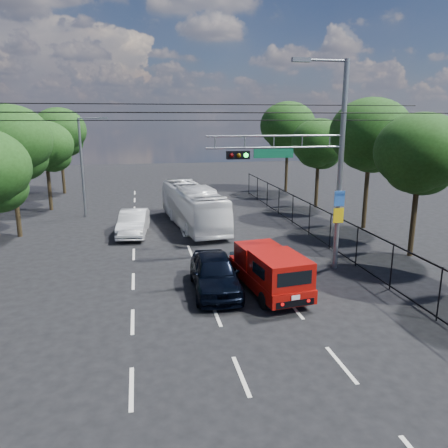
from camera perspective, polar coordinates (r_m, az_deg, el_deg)
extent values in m
plane|color=black|center=(12.90, 2.25, -19.21)|extent=(120.00, 120.00, 0.00)
cube|color=beige|center=(12.65, -12.00, -20.24)|extent=(0.12, 2.00, 0.01)
cube|color=beige|center=(16.13, -11.85, -12.35)|extent=(0.12, 2.00, 0.01)
cube|color=beige|center=(19.81, -11.77, -7.32)|extent=(0.12, 2.00, 0.01)
cube|color=beige|center=(23.59, -11.71, -3.89)|extent=(0.12, 2.00, 0.01)
cube|color=beige|center=(27.44, -11.67, -1.41)|extent=(0.12, 2.00, 0.01)
cube|color=beige|center=(31.32, -11.64, 0.46)|extent=(0.12, 2.00, 0.01)
cube|color=beige|center=(35.23, -11.61, 1.92)|extent=(0.12, 2.00, 0.01)
cube|color=beige|center=(39.16, -11.59, 3.08)|extent=(0.12, 2.00, 0.01)
cube|color=beige|center=(43.10, -11.58, 4.03)|extent=(0.12, 2.00, 0.01)
cube|color=beige|center=(12.89, 2.25, -19.19)|extent=(0.12, 2.00, 0.01)
cube|color=beige|center=(16.32, -1.05, -11.71)|extent=(0.12, 2.00, 0.01)
cube|color=beige|center=(19.97, -3.07, -6.87)|extent=(0.12, 2.00, 0.01)
cube|color=beige|center=(23.73, -4.44, -3.53)|extent=(0.12, 2.00, 0.01)
cube|color=beige|center=(27.55, -5.42, -1.12)|extent=(0.12, 2.00, 0.01)
cube|color=beige|center=(31.42, -6.16, 0.71)|extent=(0.12, 2.00, 0.01)
cube|color=beige|center=(35.32, -6.74, 2.13)|extent=(0.12, 2.00, 0.01)
cube|color=beige|center=(39.24, -7.21, 3.27)|extent=(0.12, 2.00, 0.01)
cube|color=beige|center=(43.18, -7.59, 4.20)|extent=(0.12, 2.00, 0.01)
cube|color=beige|center=(13.80, 15.05, -17.29)|extent=(0.12, 2.00, 0.01)
cube|color=beige|center=(17.05, 9.11, -10.74)|extent=(0.12, 2.00, 0.01)
cube|color=beige|center=(20.57, 5.28, -6.28)|extent=(0.12, 2.00, 0.01)
cube|color=beige|center=(24.23, 2.63, -3.14)|extent=(0.12, 2.00, 0.01)
cube|color=beige|center=(27.99, 0.70, -0.82)|extent=(0.12, 2.00, 0.01)
cube|color=beige|center=(31.81, -0.78, 0.95)|extent=(0.12, 2.00, 0.01)
cube|color=beige|center=(35.66, -1.93, 2.33)|extent=(0.12, 2.00, 0.01)
cube|color=beige|center=(39.55, -2.86, 3.44)|extent=(0.12, 2.00, 0.01)
cube|color=beige|center=(43.46, -3.63, 4.36)|extent=(0.12, 2.00, 0.01)
cylinder|color=slate|center=(20.74, 14.96, 6.97)|extent=(0.24, 0.24, 9.50)
cylinder|color=slate|center=(20.35, 13.11, 20.10)|extent=(2.00, 0.10, 0.10)
cube|color=slate|center=(19.94, 10.03, 20.38)|extent=(0.80, 0.25, 0.18)
cylinder|color=slate|center=(19.48, 6.84, 11.36)|extent=(6.20, 0.08, 0.08)
cylinder|color=slate|center=(19.50, 6.80, 9.89)|extent=(6.20, 0.08, 0.08)
cube|color=black|center=(19.07, 1.84, 8.99)|extent=(1.00, 0.28, 0.35)
sphere|color=#3F0505|center=(18.86, 0.98, 8.94)|extent=(0.20, 0.20, 0.20)
sphere|color=#4C3805|center=(18.93, 1.94, 8.95)|extent=(0.20, 0.20, 0.20)
sphere|color=#0CE533|center=(19.00, 2.90, 8.96)|extent=(0.20, 0.20, 0.20)
cube|color=#0C5737|center=(19.49, 6.49, 9.16)|extent=(1.80, 0.05, 0.40)
cube|color=blue|center=(20.80, 14.85, 3.23)|extent=(0.50, 0.04, 0.70)
cube|color=#E1BB0B|center=(20.95, 14.72, 1.08)|extent=(0.50, 0.04, 0.70)
cylinder|color=slate|center=(20.39, 13.63, 10.47)|extent=(0.05, 0.05, 0.50)
cylinder|color=slate|center=(19.89, 10.17, 10.57)|extent=(0.05, 0.05, 0.50)
cylinder|color=slate|center=(19.46, 6.53, 10.63)|extent=(0.05, 0.05, 0.50)
cylinder|color=slate|center=(19.11, 2.75, 10.64)|extent=(0.05, 0.05, 0.50)
cylinder|color=slate|center=(18.84, -1.16, 10.61)|extent=(0.05, 0.05, 0.50)
cylinder|color=slate|center=(32.95, -18.05, 6.89)|extent=(0.18, 0.18, 7.00)
cylinder|color=slate|center=(32.68, -17.08, 13.07)|extent=(1.60, 0.09, 0.09)
cube|color=slate|center=(32.61, -15.47, 13.17)|extent=(0.60, 0.22, 0.15)
cylinder|color=black|center=(16.73, -2.40, 14.34)|extent=(22.00, 0.04, 0.04)
cylinder|color=black|center=(20.20, -3.98, 15.33)|extent=(22.00, 0.04, 0.04)
cylinder|color=black|center=(21.68, -4.46, 13.35)|extent=(22.00, 0.04, 0.04)
cube|color=black|center=(25.22, 12.89, 1.76)|extent=(0.04, 34.00, 0.06)
cube|color=black|center=(25.64, 12.68, -2.18)|extent=(0.04, 34.00, 0.06)
cylinder|color=black|center=(17.20, 26.32, -8.23)|extent=(0.06, 0.06, 2.00)
cylinder|color=black|center=(19.50, 21.04, -5.21)|extent=(0.06, 0.06, 2.00)
cylinder|color=black|center=(21.96, 16.95, -2.81)|extent=(0.06, 0.06, 2.00)
cylinder|color=black|center=(24.55, 13.71, -0.89)|extent=(0.06, 0.06, 2.00)
cylinder|color=black|center=(27.22, 11.10, 0.66)|extent=(0.06, 0.06, 2.00)
cylinder|color=black|center=(29.95, 8.96, 1.93)|extent=(0.06, 0.06, 2.00)
cylinder|color=black|center=(32.73, 7.18, 2.98)|extent=(0.06, 0.06, 2.00)
cylinder|color=black|center=(35.54, 5.67, 3.86)|extent=(0.06, 0.06, 2.00)
cylinder|color=black|center=(38.39, 4.39, 4.62)|extent=(0.06, 0.06, 2.00)
cylinder|color=black|center=(41.25, 3.28, 5.26)|extent=(0.06, 0.06, 2.00)
cylinder|color=black|center=(24.38, 23.53, 0.91)|extent=(0.28, 0.28, 4.20)
ellipsoid|color=black|center=(23.94, 24.29, 8.64)|extent=(4.50, 4.50, 3.83)
ellipsoid|color=black|center=(24.51, 24.42, 6.24)|extent=(3.00, 3.00, 2.40)
ellipsoid|color=black|center=(23.65, 23.65, 6.45)|extent=(2.85, 2.85, 2.28)
cylinder|color=black|center=(29.65, 18.06, 4.01)|extent=(0.28, 0.28, 4.76)
ellipsoid|color=black|center=(29.30, 18.60, 11.24)|extent=(5.10, 5.10, 4.33)
ellipsoid|color=black|center=(29.82, 18.82, 8.95)|extent=(3.40, 3.40, 2.72)
ellipsoid|color=black|center=(29.00, 18.03, 9.24)|extent=(3.23, 3.23, 2.58)
cylinder|color=black|center=(35.74, 12.05, 5.33)|extent=(0.28, 0.28, 4.03)
ellipsoid|color=black|center=(35.44, 12.30, 10.41)|extent=(4.32, 4.32, 3.67)
ellipsoid|color=black|center=(35.94, 12.62, 8.82)|extent=(2.88, 2.88, 2.30)
ellipsoid|color=black|center=(35.18, 11.83, 9.00)|extent=(2.74, 2.74, 2.19)
cylinder|color=black|center=(43.17, 8.17, 7.48)|extent=(0.28, 0.28, 4.93)
ellipsoid|color=black|center=(42.94, 8.35, 12.62)|extent=(5.28, 5.28, 4.49)
ellipsoid|color=black|center=(43.39, 8.67, 10.99)|extent=(3.52, 3.52, 2.82)
ellipsoid|color=black|center=(42.66, 7.94, 11.21)|extent=(3.34, 3.34, 2.68)
cylinder|color=black|center=(28.86, -25.51, 2.82)|extent=(0.28, 0.28, 4.48)
ellipsoid|color=black|center=(28.49, -26.24, 9.78)|extent=(4.80, 4.80, 4.08)
ellipsoid|color=black|center=(28.76, -25.08, 7.68)|extent=(3.20, 3.20, 2.56)
ellipsoid|color=black|center=(28.45, -26.82, 7.77)|extent=(3.04, 3.04, 2.43)
cylinder|color=black|center=(36.53, -21.87, 4.74)|extent=(0.28, 0.28, 3.92)
ellipsoid|color=black|center=(36.24, -22.30, 9.55)|extent=(4.20, 4.20, 3.57)
ellipsoid|color=black|center=(36.52, -21.46, 8.10)|extent=(2.80, 2.80, 2.24)
ellipsoid|color=black|center=(36.16, -22.79, 8.16)|extent=(2.66, 2.66, 2.13)
cylinder|color=black|center=(44.35, -20.33, 6.72)|extent=(0.28, 0.28, 4.59)
ellipsoid|color=black|center=(44.11, -20.72, 11.37)|extent=(4.92, 4.92, 4.18)
ellipsoid|color=black|center=(44.39, -20.01, 9.94)|extent=(3.28, 3.28, 2.62)
ellipsoid|color=black|center=(44.01, -21.11, 10.04)|extent=(3.12, 3.12, 2.49)
cylinder|color=black|center=(19.26, 1.79, -6.60)|extent=(0.33, 0.69, 0.67)
cylinder|color=black|center=(19.84, 6.21, -6.05)|extent=(0.33, 0.69, 0.67)
cylinder|color=black|center=(16.71, 5.32, -9.90)|extent=(0.33, 0.69, 0.67)
cylinder|color=black|center=(17.39, 10.29, -9.12)|extent=(0.33, 0.69, 0.67)
cube|color=maroon|center=(18.18, 5.82, -7.06)|extent=(2.40, 4.96, 0.53)
cube|color=maroon|center=(20.01, 3.32, -4.81)|extent=(1.82, 0.74, 0.52)
cube|color=black|center=(20.16, 3.06, -3.95)|extent=(1.66, 0.59, 0.29)
cube|color=maroon|center=(18.90, 4.52, -3.98)|extent=(1.89, 1.68, 0.91)
cube|color=black|center=(18.26, 5.39, -4.48)|extent=(1.47, 0.23, 0.52)
cube|color=maroon|center=(17.02, 7.33, -5.82)|extent=(2.07, 2.64, 1.00)
cube|color=black|center=(17.41, 10.01, -5.38)|extent=(0.18, 1.14, 0.43)
cube|color=black|center=(16.66, 4.53, -6.08)|extent=(0.18, 1.14, 0.43)
cube|color=black|center=(16.01, 9.20, -7.06)|extent=(1.38, 0.22, 0.52)
cube|color=black|center=(16.26, 9.26, -10.18)|extent=(1.52, 0.27, 0.25)
cube|color=silver|center=(16.13, 9.36, -9.46)|extent=(0.33, 0.07, 0.17)
imported|color=black|center=(18.08, -1.21, -6.43)|extent=(2.06, 4.72, 1.58)
imported|color=silver|center=(28.97, -4.09, 2.37)|extent=(3.52, 9.91, 2.70)
imported|color=silver|center=(27.33, -11.74, 0.16)|extent=(2.10, 4.74, 1.51)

